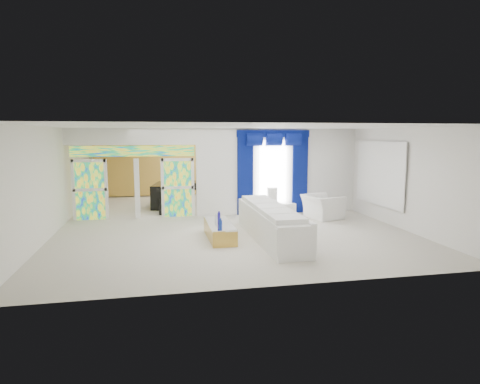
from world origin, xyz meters
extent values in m
plane|color=#B7AF9E|center=(0.00, 0.00, 0.00)|extent=(12.00, 12.00, 0.00)
cube|color=white|center=(2.15, 1.00, 1.50)|extent=(5.70, 0.18, 3.00)
cube|color=white|center=(-2.85, 1.00, 2.73)|extent=(4.30, 0.18, 0.55)
cube|color=#994C3F|center=(-4.28, 1.00, 1.00)|extent=(0.95, 0.04, 2.00)
cube|color=#994C3F|center=(-1.42, 1.00, 1.00)|extent=(0.95, 0.04, 2.00)
cube|color=#994C3F|center=(-2.85, 1.00, 2.25)|extent=(4.00, 0.05, 0.35)
cube|color=white|center=(1.90, 0.90, 1.45)|extent=(1.00, 0.02, 2.30)
cube|color=#04114B|center=(0.90, 0.87, 1.40)|extent=(0.55, 0.10, 2.80)
cube|color=#04114B|center=(2.90, 0.87, 1.40)|extent=(0.55, 0.10, 2.80)
cube|color=#04114B|center=(1.90, 0.87, 2.82)|extent=(2.60, 0.12, 0.25)
cube|color=white|center=(4.94, -1.00, 1.55)|extent=(0.04, 2.70, 1.90)
cube|color=#B48B2B|center=(0.00, 5.90, 1.50)|extent=(9.70, 0.12, 2.90)
cube|color=white|center=(0.87, -2.61, 0.40)|extent=(0.94, 4.19, 0.80)
cube|color=gold|center=(-0.48, -2.31, 0.21)|extent=(0.65, 1.89, 0.42)
cube|color=silver|center=(2.16, 0.79, 0.18)|extent=(1.10, 0.42, 0.36)
cylinder|color=silver|center=(1.86, 0.79, 0.65)|extent=(0.36, 0.36, 0.58)
imported|color=white|center=(3.32, -0.25, 0.39)|extent=(1.30, 1.41, 0.78)
cube|color=black|center=(-1.56, 3.02, 0.45)|extent=(1.66, 2.00, 0.90)
cube|color=black|center=(-1.56, 1.42, 0.16)|extent=(1.04, 0.56, 0.33)
cube|color=#A77E53|center=(-4.38, 3.28, 0.43)|extent=(0.70, 0.66, 0.87)
sphere|color=gold|center=(-2.30, 3.40, 2.65)|extent=(0.60, 0.60, 0.60)
cylinder|color=silver|center=(-0.51, -1.97, 0.49)|extent=(0.11, 0.11, 0.14)
cylinder|color=silver|center=(-0.49, -2.62, 0.48)|extent=(0.10, 0.10, 0.12)
cylinder|color=navy|center=(-0.51, -2.36, 0.56)|extent=(0.08, 0.08, 0.29)
cylinder|color=navy|center=(-0.54, -2.83, 0.51)|extent=(0.09, 0.09, 0.19)
camera|label=1|loc=(-2.07, -13.03, 2.79)|focal=30.73mm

